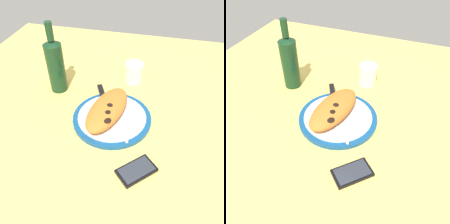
# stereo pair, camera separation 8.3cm
# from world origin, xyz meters

# --- Properties ---
(ground_plane) EXTENTS (1.50, 1.50, 0.03)m
(ground_plane) POSITION_xyz_m (0.00, 0.00, -0.01)
(ground_plane) COLOR #EACC60
(plate) EXTENTS (0.28, 0.28, 0.02)m
(plate) POSITION_xyz_m (0.00, 0.00, 0.01)
(plate) COLOR navy
(plate) RESTS_ON ground_plane
(calzone) EXTENTS (0.27, 0.16, 0.05)m
(calzone) POSITION_xyz_m (0.01, 0.02, 0.04)
(calzone) COLOR orange
(calzone) RESTS_ON plate
(fork) EXTENTS (0.17, 0.03, 0.00)m
(fork) POSITION_xyz_m (-0.01, -0.06, 0.02)
(fork) COLOR silver
(fork) RESTS_ON plate
(knife) EXTENTS (0.23, 0.13, 0.01)m
(knife) POSITION_xyz_m (0.09, 0.05, 0.02)
(knife) COLOR silver
(knife) RESTS_ON plate
(smartphone) EXTENTS (0.13, 0.13, 0.01)m
(smartphone) POSITION_xyz_m (-0.20, -0.12, 0.01)
(smartphone) COLOR black
(smartphone) RESTS_ON ground_plane
(water_glass) EXTENTS (0.08, 0.08, 0.09)m
(water_glass) POSITION_xyz_m (0.26, -0.03, 0.04)
(water_glass) COLOR silver
(water_glass) RESTS_ON ground_plane
(wine_bottle) EXTENTS (0.07, 0.07, 0.29)m
(wine_bottle) POSITION_xyz_m (0.13, 0.26, 0.12)
(wine_bottle) COLOR #14381E
(wine_bottle) RESTS_ON ground_plane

